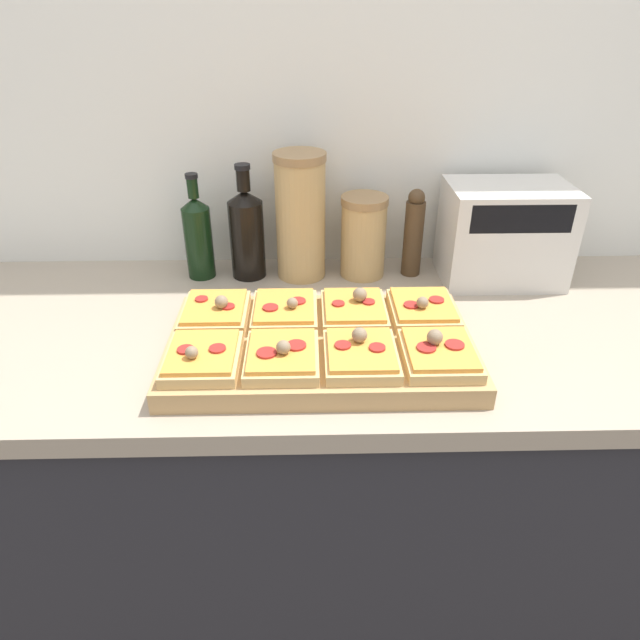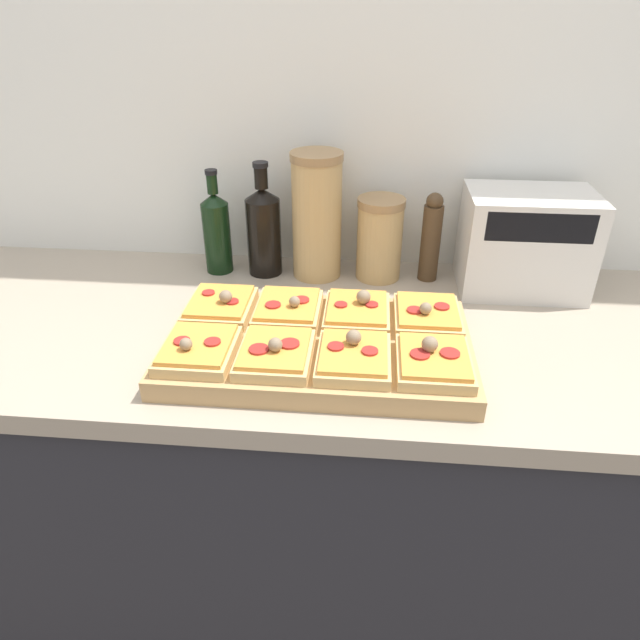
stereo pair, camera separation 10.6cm
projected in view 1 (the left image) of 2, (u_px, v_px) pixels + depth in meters
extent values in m
cube|color=silver|center=(331.00, 117.00, 1.30)|extent=(6.00, 0.06, 2.50)
cube|color=#232328|center=(334.00, 489.00, 1.41)|extent=(2.60, 0.64, 0.87)
cube|color=gray|center=(337.00, 332.00, 1.18)|extent=(2.63, 0.67, 0.04)
cube|color=tan|center=(320.00, 347.00, 1.06)|extent=(0.56, 0.33, 0.04)
cube|color=tan|center=(215.00, 313.00, 1.11)|extent=(0.13, 0.15, 0.02)
cube|color=orange|center=(215.00, 307.00, 1.10)|extent=(0.11, 0.13, 0.01)
cylinder|color=maroon|center=(202.00, 299.00, 1.12)|extent=(0.03, 0.03, 0.00)
cylinder|color=maroon|center=(228.00, 306.00, 1.09)|extent=(0.03, 0.03, 0.00)
sphere|color=#7F6B51|center=(221.00, 302.00, 1.08)|extent=(0.03, 0.03, 0.03)
cube|color=tan|center=(285.00, 312.00, 1.11)|extent=(0.13, 0.15, 0.02)
cube|color=orange|center=(285.00, 306.00, 1.10)|extent=(0.11, 0.13, 0.01)
cylinder|color=maroon|center=(270.00, 308.00, 1.09)|extent=(0.03, 0.03, 0.00)
cylinder|color=maroon|center=(298.00, 301.00, 1.11)|extent=(0.03, 0.03, 0.00)
sphere|color=#7F6B51|center=(292.00, 303.00, 1.08)|extent=(0.02, 0.02, 0.02)
cube|color=tan|center=(354.00, 311.00, 1.11)|extent=(0.13, 0.15, 0.02)
cube|color=orange|center=(354.00, 305.00, 1.11)|extent=(0.11, 0.13, 0.01)
cylinder|color=maroon|center=(340.00, 303.00, 1.10)|extent=(0.02, 0.02, 0.00)
cylinder|color=maroon|center=(369.00, 302.00, 1.11)|extent=(0.02, 0.02, 0.00)
sphere|color=#7F6B51|center=(360.00, 295.00, 1.11)|extent=(0.03, 0.03, 0.03)
cube|color=tan|center=(423.00, 311.00, 1.12)|extent=(0.13, 0.15, 0.02)
cube|color=orange|center=(423.00, 304.00, 1.11)|extent=(0.11, 0.13, 0.01)
cylinder|color=maroon|center=(411.00, 305.00, 1.09)|extent=(0.03, 0.03, 0.00)
cylinder|color=maroon|center=(437.00, 300.00, 1.11)|extent=(0.03, 0.03, 0.00)
sphere|color=#7F6B51|center=(422.00, 303.00, 1.08)|extent=(0.02, 0.02, 0.02)
cube|color=tan|center=(203.00, 359.00, 0.97)|extent=(0.13, 0.15, 0.02)
cube|color=orange|center=(202.00, 352.00, 0.96)|extent=(0.11, 0.13, 0.01)
cylinder|color=maroon|center=(186.00, 350.00, 0.96)|extent=(0.03, 0.03, 0.00)
cylinder|color=maroon|center=(217.00, 349.00, 0.96)|extent=(0.03, 0.03, 0.00)
sphere|color=#7F6B51|center=(192.00, 352.00, 0.94)|extent=(0.02, 0.02, 0.02)
cube|color=tan|center=(282.00, 358.00, 0.97)|extent=(0.13, 0.15, 0.02)
cube|color=orange|center=(282.00, 351.00, 0.97)|extent=(0.11, 0.13, 0.01)
cylinder|color=maroon|center=(267.00, 353.00, 0.95)|extent=(0.03, 0.03, 0.00)
cylinder|color=maroon|center=(296.00, 345.00, 0.97)|extent=(0.03, 0.03, 0.00)
sphere|color=#7F6B51|center=(283.00, 347.00, 0.95)|extent=(0.02, 0.02, 0.02)
cube|color=tan|center=(361.00, 357.00, 0.98)|extent=(0.13, 0.15, 0.02)
cube|color=orange|center=(361.00, 350.00, 0.97)|extent=(0.11, 0.13, 0.01)
cylinder|color=maroon|center=(345.00, 345.00, 0.97)|extent=(0.03, 0.03, 0.00)
cylinder|color=maroon|center=(377.00, 348.00, 0.96)|extent=(0.03, 0.03, 0.00)
sphere|color=#7F6B51|center=(360.00, 335.00, 0.98)|extent=(0.03, 0.03, 0.03)
cube|color=tan|center=(439.00, 356.00, 0.98)|extent=(0.13, 0.15, 0.02)
cube|color=orange|center=(440.00, 349.00, 0.97)|extent=(0.11, 0.13, 0.01)
cylinder|color=maroon|center=(426.00, 348.00, 0.96)|extent=(0.03, 0.03, 0.00)
cylinder|color=maroon|center=(455.00, 345.00, 0.97)|extent=(0.03, 0.03, 0.00)
sphere|color=#7F6B51|center=(435.00, 337.00, 0.97)|extent=(0.03, 0.03, 0.03)
cylinder|color=black|center=(199.00, 243.00, 1.32)|extent=(0.06, 0.06, 0.17)
cone|color=black|center=(194.00, 203.00, 1.27)|extent=(0.06, 0.06, 0.02)
cylinder|color=black|center=(193.00, 188.00, 1.26)|extent=(0.02, 0.02, 0.04)
cylinder|color=black|center=(191.00, 176.00, 1.24)|extent=(0.03, 0.03, 0.01)
cylinder|color=black|center=(247.00, 240.00, 1.32)|extent=(0.08, 0.08, 0.18)
cone|color=black|center=(244.00, 196.00, 1.27)|extent=(0.08, 0.08, 0.03)
cylinder|color=black|center=(243.00, 180.00, 1.25)|extent=(0.03, 0.03, 0.05)
cylinder|color=black|center=(242.00, 167.00, 1.24)|extent=(0.03, 0.03, 0.01)
cylinder|color=tan|center=(301.00, 221.00, 1.30)|extent=(0.11, 0.11, 0.27)
cylinder|color=#937047|center=(299.00, 157.00, 1.23)|extent=(0.12, 0.12, 0.02)
cylinder|color=tan|center=(363.00, 240.00, 1.33)|extent=(0.10, 0.10, 0.17)
cylinder|color=#937047|center=(365.00, 200.00, 1.28)|extent=(0.11, 0.11, 0.02)
cylinder|color=#47331E|center=(413.00, 239.00, 1.33)|extent=(0.04, 0.04, 0.18)
sphere|color=#47331E|center=(417.00, 197.00, 1.28)|extent=(0.04, 0.04, 0.04)
cube|color=beige|center=(504.00, 233.00, 1.30)|extent=(0.27, 0.18, 0.22)
cube|color=black|center=(522.00, 219.00, 1.19)|extent=(0.22, 0.01, 0.06)
cube|color=black|center=(569.00, 228.00, 1.30)|extent=(0.02, 0.02, 0.02)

